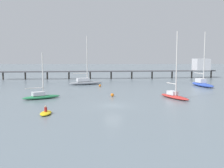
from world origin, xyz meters
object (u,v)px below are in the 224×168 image
at_px(pier, 162,68).
at_px(sailboat_green, 41,96).
at_px(sailboat_gray, 85,82).
at_px(mooring_buoy_outer, 112,95).
at_px(sailboat_red, 174,94).
at_px(mooring_buoy_near, 100,86).
at_px(sailboat_blue, 202,83).
at_px(dinghy_yellow, 46,113).

bearing_deg(pier, sailboat_green, -124.53).
distance_m(sailboat_gray, mooring_buoy_outer, 21.55).
bearing_deg(pier, sailboat_gray, -140.26).
bearing_deg(sailboat_green, sailboat_gray, 76.27).
height_order(sailboat_red, sailboat_green, sailboat_red).
distance_m(sailboat_red, mooring_buoy_outer, 11.04).
height_order(sailboat_gray, sailboat_red, sailboat_gray).
bearing_deg(mooring_buoy_near, pier, 50.86).
relative_size(sailboat_green, mooring_buoy_outer, 12.86).
relative_size(sailboat_blue, mooring_buoy_near, 23.44).
bearing_deg(dinghy_yellow, sailboat_blue, 45.41).
height_order(pier, sailboat_green, sailboat_green).
bearing_deg(mooring_buoy_near, sailboat_red, -52.83).
bearing_deg(sailboat_gray, mooring_buoy_near, -49.14).
distance_m(sailboat_green, mooring_buoy_near, 20.70).
height_order(sailboat_green, dinghy_yellow, sailboat_green).
relative_size(sailboat_green, dinghy_yellow, 2.64).
bearing_deg(mooring_buoy_near, mooring_buoy_outer, -79.91).
distance_m(pier, sailboat_green, 51.95).
relative_size(sailboat_blue, dinghy_yellow, 4.34).
bearing_deg(dinghy_yellow, sailboat_green, 106.82).
height_order(pier, mooring_buoy_near, pier).
bearing_deg(mooring_buoy_near, dinghy_yellow, -100.74).
height_order(dinghy_yellow, mooring_buoy_near, dinghy_yellow).
distance_m(sailboat_gray, sailboat_blue, 29.12).
relative_size(mooring_buoy_near, mooring_buoy_outer, 0.90).
height_order(sailboat_gray, sailboat_blue, sailboat_blue).
distance_m(pier, mooring_buoy_near, 31.59).
distance_m(sailboat_gray, mooring_buoy_near, 6.08).
xyz_separation_m(pier, sailboat_blue, (5.02, -23.97, -2.72)).
height_order(sailboat_blue, mooring_buoy_outer, sailboat_blue).
bearing_deg(sailboat_red, mooring_buoy_outer, 168.84).
relative_size(sailboat_gray, mooring_buoy_outer, 19.97).
xyz_separation_m(sailboat_red, sailboat_blue, (11.21, 18.40, 0.09)).
bearing_deg(pier, mooring_buoy_near, -129.14).
bearing_deg(sailboat_green, sailboat_red, 0.87).
xyz_separation_m(sailboat_green, mooring_buoy_outer, (12.39, 2.49, -0.26)).
xyz_separation_m(sailboat_gray, mooring_buoy_outer, (6.79, -20.45, -0.48)).
bearing_deg(sailboat_green, mooring_buoy_near, 62.47).
bearing_deg(pier, sailboat_red, -98.30).
xyz_separation_m(sailboat_blue, dinghy_yellow, (-30.69, -31.12, -0.60)).
xyz_separation_m(pier, sailboat_gray, (-23.80, -19.79, -2.74)).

